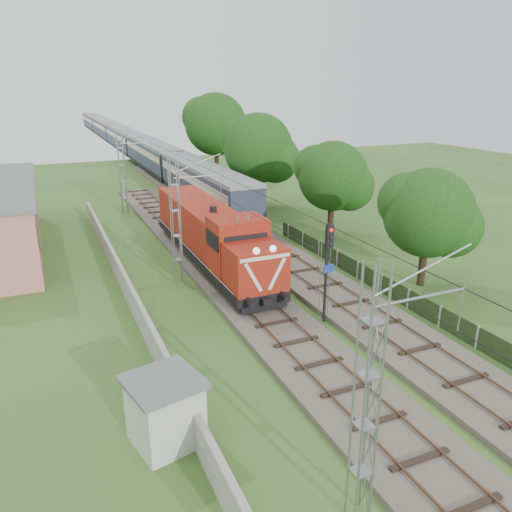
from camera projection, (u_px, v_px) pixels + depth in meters
name	position (u px, v px, depth m)	size (l,w,h in m)	color
ground	(312.00, 363.00, 22.95)	(140.00, 140.00, 0.00)	#305520
track_main	(252.00, 302.00, 28.96)	(4.20, 70.00, 0.45)	#6B6054
track_side	(246.00, 234.00, 42.11)	(4.20, 80.00, 0.45)	#6B6054
catenary	(177.00, 222.00, 30.92)	(3.31, 70.00, 8.00)	gray
boundary_wall	(123.00, 280.00, 30.65)	(0.25, 40.00, 1.50)	#9E9E99
fence	(409.00, 299.00, 28.38)	(0.12, 32.00, 1.20)	black
locomotive	(212.00, 234.00, 34.43)	(3.19, 18.21, 4.62)	black
coach_rake	(124.00, 138.00, 93.09)	(3.23, 120.69, 3.73)	black
signal_post	(328.00, 256.00, 25.71)	(0.61, 0.47, 5.49)	black
relay_hut	(165.00, 411.00, 17.54)	(2.96, 2.96, 2.55)	beige
tree_a	(429.00, 214.00, 30.44)	(5.75, 5.48, 7.45)	#331F15
tree_b	(334.00, 177.00, 41.24)	(6.05, 5.76, 7.85)	#331F15
tree_c	(259.00, 149.00, 50.33)	(7.37, 7.02, 9.55)	#331F15
tree_d	(217.00, 125.00, 66.57)	(8.64, 8.23, 11.20)	#331F15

